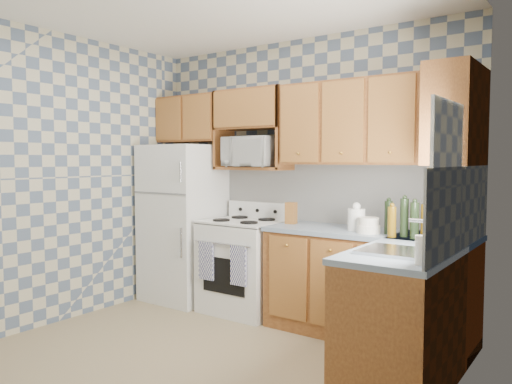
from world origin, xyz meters
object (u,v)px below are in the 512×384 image
Objects in this scene: stove_body at (244,267)px; electric_kettle at (356,220)px; refrigerator at (183,223)px; microwave at (252,152)px.

electric_kettle is (1.21, -0.02, 0.56)m from stove_body.
microwave is (0.82, 0.15, 0.76)m from refrigerator.
refrigerator is at bearing -169.97° from microwave.
electric_kettle reaches higher than stove_body.
stove_body is at bearing 179.00° from electric_kettle.
microwave reaches higher than electric_kettle.
stove_body is at bearing -96.11° from microwave.
refrigerator reaches higher than stove_body.
stove_body is 4.81× the size of electric_kettle.
refrigerator is at bearing -179.89° from electric_kettle.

